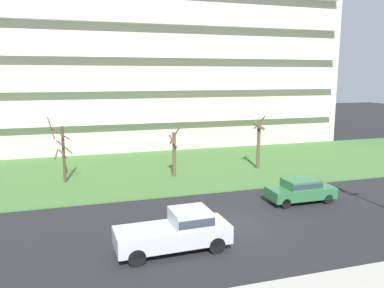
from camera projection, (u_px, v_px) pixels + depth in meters
The scene contains 8 objects.
ground at pixel (232, 226), 21.26m from camera, with size 160.00×160.00×0.00m, color #232326.
grass_lawn_strip at pixel (171, 168), 34.44m from camera, with size 80.00×16.00×0.08m, color #477238.
apartment_building at pixel (141, 59), 46.48m from camera, with size 46.26×14.34×20.34m.
tree_far_left at pixel (62, 151), 29.24m from camera, with size 1.74×1.71×5.12m.
tree_left at pixel (174, 152), 31.20m from camera, with size 1.05×1.05×4.07m.
tree_center at pixel (259, 142), 33.84m from camera, with size 1.34×1.36×4.77m.
pickup_silver_near_left at pixel (177, 230), 18.16m from camera, with size 5.47×2.20×1.95m.
sedan_green_center_left at pixel (301, 189), 25.16m from camera, with size 4.41×1.82×1.57m.
Camera 1 is at (-7.99, -18.60, 8.23)m, focal length 35.95 mm.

